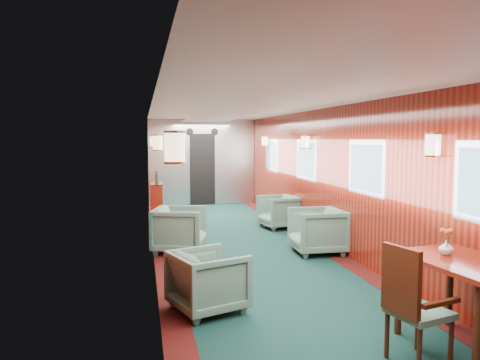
{
  "coord_description": "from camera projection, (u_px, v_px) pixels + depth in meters",
  "views": [
    {
      "loc": [
        -1.65,
        -7.18,
        1.87
      ],
      "look_at": [
        0.0,
        0.7,
        1.15
      ],
      "focal_mm": 35.0,
      "sensor_mm": 36.0,
      "label": 1
    }
  ],
  "objects": [
    {
      "name": "dining_table",
      "position": [
        463.0,
        274.0,
        4.09
      ],
      "size": [
        0.89,
        1.17,
        0.82
      ],
      "rotation": [
        0.0,
        0.0,
        0.13
      ],
      "color": "maroon",
      "rests_on": "ground"
    },
    {
      "name": "credenza",
      "position": [
        156.0,
        199.0,
        11.17
      ],
      "size": [
        0.29,
        0.9,
        1.09
      ],
      "color": "maroon",
      "rests_on": "ground"
    },
    {
      "name": "armchair_left_far",
      "position": [
        180.0,
        229.0,
        7.68
      ],
      "size": [
        1.01,
        0.99,
        0.75
      ],
      "primitive_type": "imported",
      "rotation": [
        0.0,
        0.0,
        1.3
      ],
      "color": "#204B43",
      "rests_on": "ground"
    },
    {
      "name": "armchair_right_near",
      "position": [
        317.0,
        231.0,
        7.6
      ],
      "size": [
        0.84,
        0.82,
        0.74
      ],
      "primitive_type": "imported",
      "rotation": [
        0.0,
        0.0,
        -1.6
      ],
      "color": "#204B43",
      "rests_on": "ground"
    },
    {
      "name": "windows_right",
      "position": [
        331.0,
        163.0,
        7.93
      ],
      "size": [
        0.02,
        8.6,
        0.8
      ],
      "color": "#B3B6BA",
      "rests_on": "ground"
    },
    {
      "name": "flower_vase",
      "position": [
        446.0,
        248.0,
        4.23
      ],
      "size": [
        0.17,
        0.17,
        0.14
      ],
      "primitive_type": "imported",
      "rotation": [
        0.0,
        0.0,
        0.36
      ],
      "color": "beige",
      "rests_on": "dining_table"
    },
    {
      "name": "armchair_left_near",
      "position": [
        208.0,
        281.0,
        5.05
      ],
      "size": [
        0.93,
        0.92,
        0.66
      ],
      "primitive_type": "imported",
      "rotation": [
        0.0,
        0.0,
        1.92
      ],
      "color": "#204B43",
      "rests_on": "ground"
    },
    {
      "name": "side_chair",
      "position": [
        411.0,
        300.0,
        3.83
      ],
      "size": [
        0.54,
        0.56,
        1.01
      ],
      "rotation": [
        0.0,
        0.0,
        0.25
      ],
      "color": "#204B43",
      "rests_on": "ground"
    },
    {
      "name": "bulkhead",
      "position": [
        202.0,
        163.0,
        13.17
      ],
      "size": [
        2.98,
        0.17,
        2.39
      ],
      "color": "silver",
      "rests_on": "ground"
    },
    {
      "name": "armchair_right_far",
      "position": [
        279.0,
        212.0,
        9.74
      ],
      "size": [
        0.88,
        0.86,
        0.69
      ],
      "primitive_type": "imported",
      "rotation": [
        0.0,
        0.0,
        -1.38
      ],
      "color": "#204B43",
      "rests_on": "ground"
    },
    {
      "name": "wall_sconces",
      "position": [
        242.0,
        143.0,
        7.9
      ],
      "size": [
        2.97,
        7.97,
        0.25
      ],
      "color": "#F6E7C0",
      "rests_on": "ground"
    },
    {
      "name": "room",
      "position": [
        249.0,
        153.0,
        7.36
      ],
      "size": [
        12.0,
        12.1,
        2.4
      ],
      "color": "#0E322C",
      "rests_on": "ground"
    }
  ]
}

